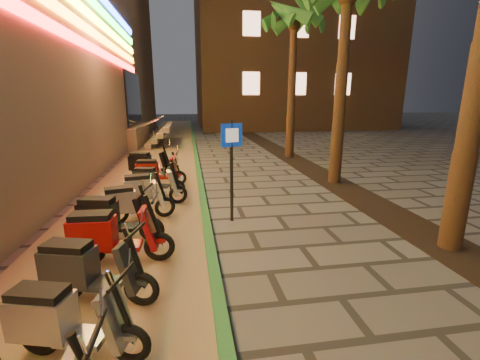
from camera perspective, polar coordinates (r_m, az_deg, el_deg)
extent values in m
plane|color=#474442|center=(4.18, 11.57, -27.24)|extent=(120.00, 120.00, 0.00)
cube|color=#8C7251|center=(13.26, -14.85, 1.77)|extent=(3.40, 60.00, 0.01)
cube|color=#276930|center=(13.19, -7.50, 2.25)|extent=(0.18, 60.00, 0.10)
cube|color=black|center=(9.65, 21.37, -3.30)|extent=(1.20, 40.00, 0.02)
cube|color=black|center=(21.15, -18.39, 13.62)|extent=(0.08, 5.00, 3.00)
cube|color=gray|center=(21.67, -23.33, 7.34)|extent=(5.00, 6.00, 1.20)
cube|color=#FF1414|center=(9.63, -31.15, 22.78)|extent=(0.06, 26.00, 0.28)
cube|color=gray|center=(21.19, -15.28, 6.64)|extent=(0.35, 5.00, 0.30)
cube|color=gray|center=(21.12, -14.39, 7.49)|extent=(0.35, 5.00, 0.30)
cube|color=gray|center=(21.06, -13.48, 8.35)|extent=(0.35, 5.00, 0.30)
cube|color=gray|center=(21.01, -12.56, 9.21)|extent=(0.35, 5.00, 0.30)
cylinder|color=silver|center=(19.15, -17.31, 9.06)|extent=(2.09, 0.06, 0.81)
cylinder|color=silver|center=(23.11, -15.96, 9.93)|extent=(2.09, 0.06, 0.81)
cube|color=brown|center=(37.65, 8.02, 29.06)|extent=(18.00, 16.00, 25.00)
cube|color=#F5AF86|center=(27.40, 2.00, 16.79)|extent=(1.40, 0.06, 1.80)
cube|color=#F5AF86|center=(28.44, 10.28, 16.48)|extent=(1.40, 0.06, 1.80)
cube|color=#F5AF86|center=(29.98, 17.81, 15.92)|extent=(1.40, 0.06, 1.80)
cube|color=#F5AF86|center=(27.97, 2.09, 26.03)|extent=(1.40, 0.06, 1.80)
cube|color=#F5AF86|center=(28.99, 10.71, 25.39)|extent=(1.40, 0.06, 1.80)
cube|color=#F5AF86|center=(30.50, 18.51, 24.37)|extent=(1.40, 0.06, 1.80)
cylinder|color=#472D19|center=(6.87, 36.24, 11.34)|extent=(0.40, 0.40, 5.45)
cylinder|color=#472D19|center=(11.01, 17.41, 14.09)|extent=(0.40, 0.40, 5.70)
cylinder|color=#472D19|center=(15.67, 9.15, 14.84)|extent=(0.40, 0.40, 5.95)
sphere|color=#472D19|center=(15.99, 9.61, 25.55)|extent=(0.56, 0.56, 0.56)
cone|color=#295A1C|center=(16.37, 12.98, 26.75)|extent=(0.60, 1.93, 1.52)
cone|color=#295A1C|center=(16.82, 11.45, 26.47)|extent=(1.70, 1.86, 1.52)
cone|color=#295A1C|center=(16.94, 9.20, 26.48)|extent=(2.00, 0.93, 1.52)
cone|color=#295A1C|center=(16.68, 7.14, 26.74)|extent=(1.97, 1.48, 1.52)
cone|color=#295A1C|center=(16.14, 6.15, 27.20)|extent=(1.22, 2.02, 1.52)
cone|color=#295A1C|center=(15.57, 6.81, 27.67)|extent=(1.22, 2.02, 1.52)
cone|color=#295A1C|center=(15.24, 8.93, 27.90)|extent=(1.97, 1.48, 1.52)
cone|color=#295A1C|center=(15.33, 11.47, 27.72)|extent=(2.00, 0.93, 1.52)
cone|color=#295A1C|center=(15.78, 13.05, 27.24)|extent=(1.70, 1.86, 1.52)
cylinder|color=black|center=(7.19, -1.51, 1.39)|extent=(0.07, 0.07, 2.31)
cube|color=#0C309E|center=(7.04, -1.48, 7.96)|extent=(0.49, 0.19, 0.51)
cube|color=white|center=(7.02, -1.39, 7.95)|extent=(0.29, 0.11, 0.30)
cylinder|color=black|center=(2.70, -24.46, -23.97)|extent=(0.05, 0.59, 0.04)
torus|color=black|center=(4.46, -32.07, -22.46)|extent=(0.48, 0.21, 0.48)
cylinder|color=silver|center=(4.46, -32.07, -22.46)|extent=(0.15, 0.12, 0.13)
torus|color=black|center=(3.98, -19.01, -25.80)|extent=(0.48, 0.21, 0.48)
cylinder|color=silver|center=(3.98, -19.01, -25.80)|extent=(0.15, 0.12, 0.13)
cube|color=#93939A|center=(4.18, -26.18, -23.74)|extent=(0.57, 0.43, 0.07)
cube|color=#93939A|center=(4.27, -31.74, -19.80)|extent=(0.71, 0.51, 0.46)
cube|color=black|center=(4.14, -32.24, -16.70)|extent=(0.63, 0.43, 0.11)
cube|color=#93939A|center=(3.84, -21.29, -21.78)|extent=(0.33, 0.42, 0.65)
cylinder|color=black|center=(3.71, -20.62, -19.66)|extent=(0.26, 0.13, 0.68)
cylinder|color=black|center=(3.54, -20.35, -15.82)|extent=(0.18, 0.52, 0.04)
cube|color=#93939A|center=(3.91, -19.16, -24.55)|extent=(0.23, 0.18, 0.06)
torus|color=black|center=(5.28, -28.43, -15.88)|extent=(0.51, 0.23, 0.51)
cylinder|color=silver|center=(5.28, -28.43, -15.88)|extent=(0.16, 0.13, 0.14)
torus|color=black|center=(4.77, -17.08, -17.99)|extent=(0.51, 0.23, 0.51)
cylinder|color=silver|center=(4.77, -17.08, -17.99)|extent=(0.16, 0.13, 0.14)
cube|color=#27292C|center=(4.99, -23.22, -16.56)|extent=(0.61, 0.46, 0.08)
cube|color=#27292C|center=(5.11, -28.07, -13.27)|extent=(0.76, 0.54, 0.49)
cube|color=black|center=(4.99, -28.45, -10.37)|extent=(0.67, 0.46, 0.12)
cube|color=#27292C|center=(4.66, -18.97, -14.27)|extent=(0.36, 0.45, 0.68)
cylinder|color=black|center=(4.55, -18.37, -12.22)|extent=(0.28, 0.14, 0.72)
cylinder|color=black|center=(4.40, -18.11, -8.65)|extent=(0.19, 0.55, 0.04)
cube|color=#27292C|center=(4.71, -17.19, -16.79)|extent=(0.24, 0.19, 0.06)
torus|color=black|center=(6.11, -25.16, -11.18)|extent=(0.54, 0.13, 0.54)
cylinder|color=silver|center=(6.11, -25.16, -11.18)|extent=(0.15, 0.11, 0.14)
torus|color=black|center=(5.84, -14.13, -11.38)|extent=(0.54, 0.13, 0.54)
cylinder|color=silver|center=(5.84, -14.13, -11.38)|extent=(0.15, 0.11, 0.14)
cube|color=maroon|center=(5.93, -19.90, -10.97)|extent=(0.58, 0.38, 0.08)
cube|color=maroon|center=(5.97, -24.70, -8.59)|extent=(0.74, 0.43, 0.52)
cube|color=black|center=(5.86, -25.00, -5.88)|extent=(0.66, 0.36, 0.12)
cube|color=maroon|center=(5.72, -15.79, -8.20)|extent=(0.29, 0.43, 0.73)
cylinder|color=black|center=(5.64, -15.20, -6.25)|extent=(0.29, 0.09, 0.76)
cylinder|color=black|center=(5.52, -14.89, -3.02)|extent=(0.07, 0.60, 0.05)
cube|color=maroon|center=(5.79, -14.21, -10.27)|extent=(0.23, 0.15, 0.06)
torus|color=black|center=(7.02, -24.24, -7.88)|extent=(0.53, 0.20, 0.52)
cylinder|color=silver|center=(7.02, -24.24, -7.88)|extent=(0.16, 0.12, 0.14)
torus|color=black|center=(6.61, -15.41, -8.47)|extent=(0.53, 0.20, 0.52)
cylinder|color=silver|center=(6.61, -15.41, -8.47)|extent=(0.16, 0.12, 0.14)
cube|color=black|center=(6.78, -20.07, -7.87)|extent=(0.60, 0.44, 0.08)
cube|color=black|center=(6.89, -23.88, -5.69)|extent=(0.76, 0.51, 0.50)
cube|color=black|center=(6.80, -24.13, -3.39)|extent=(0.67, 0.43, 0.12)
cube|color=black|center=(6.53, -16.78, -5.65)|extent=(0.34, 0.44, 0.70)
cylinder|color=black|center=(6.45, -16.32, -4.00)|extent=(0.28, 0.12, 0.74)
cylinder|color=black|center=(6.34, -16.09, -1.27)|extent=(0.15, 0.58, 0.04)
cube|color=black|center=(6.56, -15.48, -7.50)|extent=(0.24, 0.18, 0.06)
torus|color=black|center=(7.74, -20.95, -5.64)|extent=(0.50, 0.23, 0.50)
cylinder|color=silver|center=(7.74, -20.95, -5.64)|extent=(0.16, 0.13, 0.13)
torus|color=black|center=(7.88, -13.20, -4.70)|extent=(0.50, 0.23, 0.50)
cylinder|color=silver|center=(7.88, -13.20, -4.70)|extent=(0.16, 0.13, 0.13)
cube|color=silver|center=(7.77, -17.13, -4.92)|extent=(0.60, 0.46, 0.08)
cube|color=silver|center=(7.66, -20.56, -3.62)|extent=(0.74, 0.54, 0.48)
cube|color=black|center=(7.58, -20.74, -1.63)|extent=(0.65, 0.46, 0.11)
cube|color=silver|center=(7.75, -14.29, -2.56)|extent=(0.35, 0.44, 0.67)
cylinder|color=black|center=(7.72, -13.89, -1.14)|extent=(0.27, 0.14, 0.71)
cylinder|color=black|center=(7.65, -13.68, 1.10)|extent=(0.20, 0.54, 0.04)
cube|color=silver|center=(7.84, -13.24, -3.91)|extent=(0.24, 0.19, 0.06)
torus|color=black|center=(8.68, -18.07, -3.22)|extent=(0.52, 0.20, 0.51)
cylinder|color=silver|center=(8.68, -18.07, -3.22)|extent=(0.15, 0.12, 0.14)
torus|color=black|center=(8.79, -10.94, -2.55)|extent=(0.52, 0.20, 0.51)
cylinder|color=silver|center=(8.79, -10.94, -2.55)|extent=(0.15, 0.12, 0.14)
cube|color=#AFADB6|center=(8.71, -14.56, -2.65)|extent=(0.60, 0.44, 0.08)
cube|color=#AFADB6|center=(8.61, -17.70, -1.37)|extent=(0.75, 0.51, 0.49)
cube|color=black|center=(8.54, -17.84, 0.46)|extent=(0.66, 0.43, 0.12)
cube|color=#AFADB6|center=(8.68, -11.93, -0.53)|extent=(0.34, 0.44, 0.69)
cylinder|color=black|center=(8.65, -11.55, 0.77)|extent=(0.28, 0.12, 0.72)
cylinder|color=black|center=(8.59, -11.33, 2.83)|extent=(0.16, 0.56, 0.04)
cube|color=#AFADB6|center=(8.76, -10.98, -1.81)|extent=(0.24, 0.18, 0.06)
torus|color=black|center=(9.87, -16.75, -1.18)|extent=(0.48, 0.19, 0.47)
cylinder|color=silver|center=(9.87, -16.75, -1.18)|extent=(0.14, 0.11, 0.13)
torus|color=black|center=(9.58, -11.06, -1.29)|extent=(0.48, 0.19, 0.47)
cylinder|color=silver|center=(9.58, -11.06, -1.29)|extent=(0.14, 0.11, 0.13)
cube|color=#25282A|center=(9.71, -14.01, -1.03)|extent=(0.55, 0.40, 0.07)
cube|color=#25282A|center=(9.78, -16.46, 0.28)|extent=(0.69, 0.47, 0.45)
cube|color=black|center=(9.73, -16.57, 1.78)|extent=(0.61, 0.40, 0.11)
cube|color=#25282A|center=(9.54, -11.89, 0.49)|extent=(0.31, 0.40, 0.63)
cylinder|color=black|center=(9.48, -11.57, 1.55)|extent=(0.25, 0.11, 0.67)
cylinder|color=black|center=(9.41, -11.39, 3.26)|extent=(0.15, 0.52, 0.04)
cube|color=#25282A|center=(9.55, -11.09, -0.67)|extent=(0.22, 0.16, 0.05)
torus|color=black|center=(10.82, -16.47, 0.24)|extent=(0.50, 0.13, 0.50)
cylinder|color=silver|center=(10.82, -16.47, 0.24)|extent=(0.14, 0.10, 0.13)
torus|color=black|center=(10.66, -10.82, 0.37)|extent=(0.50, 0.13, 0.50)
cylinder|color=silver|center=(10.66, -10.82, 0.37)|extent=(0.14, 0.10, 0.13)
cube|color=maroon|center=(10.72, -13.73, 0.50)|extent=(0.55, 0.36, 0.08)
cube|color=maroon|center=(10.74, -16.17, 1.68)|extent=(0.69, 0.41, 0.48)
cube|color=black|center=(10.69, -16.27, 3.13)|extent=(0.61, 0.34, 0.11)
cube|color=maroon|center=(10.61, -11.62, 2.06)|extent=(0.28, 0.40, 0.67)
cylinder|color=black|center=(10.56, -11.31, 3.08)|extent=(0.27, 0.08, 0.71)
cylinder|color=black|center=(10.50, -11.13, 4.73)|extent=(0.08, 0.56, 0.04)
cube|color=maroon|center=(10.64, -10.85, 0.97)|extent=(0.22, 0.15, 0.06)
torus|color=black|center=(11.99, -17.59, 1.57)|extent=(0.54, 0.25, 0.53)
cylinder|color=silver|center=(11.99, -17.59, 1.57)|extent=(0.17, 0.14, 0.14)
torus|color=black|center=(11.55, -12.45, 1.44)|extent=(0.54, 0.25, 0.53)
cylinder|color=silver|center=(11.55, -12.45, 1.44)|extent=(0.17, 0.14, 0.14)
cube|color=black|center=(11.75, -15.12, 1.70)|extent=(0.64, 0.50, 0.08)
cube|color=black|center=(11.90, -17.33, 2.95)|extent=(0.80, 0.58, 0.51)
cube|color=black|center=(11.85, -17.44, 4.36)|extent=(0.70, 0.50, 0.12)
cube|color=black|center=(11.53, -13.20, 3.14)|extent=(0.38, 0.47, 0.72)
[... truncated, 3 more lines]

